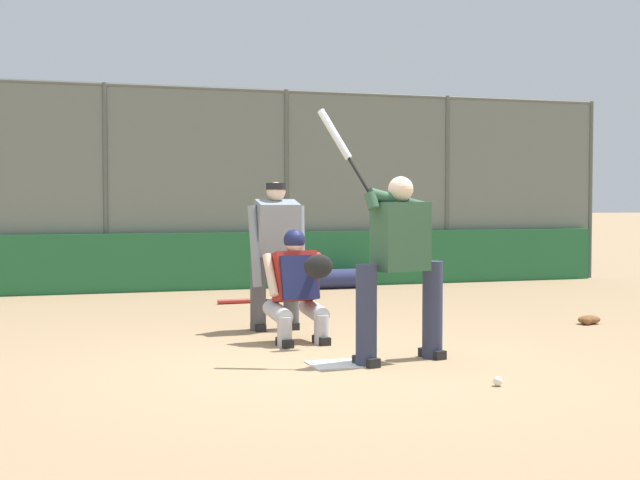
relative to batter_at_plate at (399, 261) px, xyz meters
name	(u,v)px	position (x,y,z in m)	size (l,w,h in m)	color
ground_plane	(335,365)	(0.59, -0.03, -0.90)	(160.00, 160.00, 0.00)	#9E7F5B
home_plate_marker	(335,364)	(0.59, -0.03, -0.90)	(0.43, 0.43, 0.01)	white
backstop_fence	(199,183)	(0.59, -6.95, 0.82)	(14.69, 0.08, 3.26)	#515651
padding_wall	(200,261)	(0.59, -6.85, -0.44)	(14.31, 0.18, 0.92)	#236638
bleachers_beyond	(16,254)	(3.45, -9.45, -0.42)	(10.22, 2.50, 1.48)	slate
batter_at_plate	(399,261)	(0.00, 0.00, 0.00)	(1.15, 0.57, 2.25)	#2D334C
catcher_behind_plate	(297,284)	(0.57, -1.27, -0.31)	(0.62, 0.73, 1.15)	#B7B7BC
umpire_home	(276,251)	(0.55, -2.21, -0.02)	(0.67, 0.41, 1.64)	#4C4C51
spare_bat_near_backstop	(239,301)	(0.40, -4.82, -0.87)	(0.84, 0.10, 0.07)	black
fielding_glove_on_dirt	(589,320)	(-3.04, -1.57, -0.85)	(0.28, 0.22, 0.10)	brown
baseball_loose	(498,381)	(-0.34, 1.19, -0.87)	(0.07, 0.07, 0.07)	white
equipment_bag_dugout_side	(338,279)	(-1.59, -6.42, -0.74)	(1.34, 0.32, 0.32)	navy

